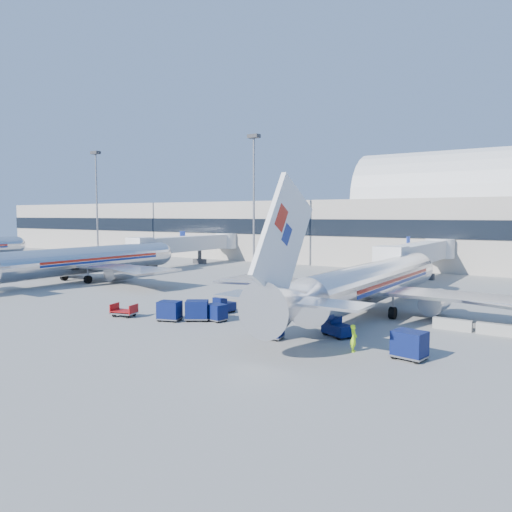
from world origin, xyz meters
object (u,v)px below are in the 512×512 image
Objects in this scene: jetbridge_mid at (192,244)px; cart_solo_far at (410,344)px; barrier_near at (452,324)px; jetbridge_near at (421,253)px; airliner_main at (369,283)px; cart_train_a at (216,312)px; ramp_worker at (354,338)px; airliner_mid at (81,260)px; tug_right at (336,327)px; cart_open_red at (124,312)px; tug_left at (223,306)px; mast_west at (254,182)px; mast_far_west at (96,189)px; cart_train_b at (197,310)px; tug_lead at (260,318)px; cart_solo_near at (272,328)px; barrier_mid at (497,330)px; cart_train_c at (170,310)px.

cart_solo_far is (51.93, -38.99, -2.94)m from jetbridge_mid.
barrier_near is at bearing 96.80° from cart_solo_far.
jetbridge_near reaches higher than cart_solo_far.
airliner_main is 14.58m from cart_train_a.
jetbridge_mid is at bearing 39.52° from ramp_worker.
airliner_mid is 13.55× the size of tug_right.
tug_left is at bearing 29.11° from cart_open_red.
mast_west reaches higher than airliner_mid.
mast_far_west reaches higher than cart_train_b.
cart_train_a reaches higher than tug_lead.
airliner_main is at bearing 55.13° from tug_lead.
mast_far_west is 74.60m from tug_lead.
mast_west is 9.24× the size of cart_open_red.
airliner_main is 19.76× the size of cart_solo_near.
jetbridge_near is (39.60, 26.30, 1.00)m from airliner_mid.
tug_lead is at bearing -150.93° from tug_right.
barrier_near is 11.31m from ramp_worker.
barrier_near is at bearing -2.87° from airliner_mid.
ramp_worker is at bearing -111.58° from barrier_near.
jetbridge_near is 42.98m from cart_open_red.
jetbridge_mid is 9.17× the size of barrier_near.
tug_left is (-12.72, 2.35, -0.02)m from tug_right.
airliner_mid is at bearing 62.85° from ramp_worker.
cart_train_a is 1.74m from cart_train_b.
tug_right is (3.45, -35.94, -3.20)m from jetbridge_near.
airliner_mid is at bearing -42.32° from mast_far_west.
jetbridge_near is at bearing 95.22° from airliner_main.
airliner_mid is at bearing 177.13° from barrier_near.
mast_west is 51.92m from barrier_mid.
tug_lead is 13.66m from cart_solo_far.
airliner_mid is 32.53m from cart_train_b.
tug_right is at bearing -12.62° from airliner_mid.
tug_right is at bearing -145.19° from barrier_mid.
tug_right is at bearing -2.84° from tug_lead.
cart_train_a is at bearing -146.92° from tug_left.
tug_right is at bearing -26.31° from mast_far_west.
barrier_near is 1.09× the size of tug_right.
tug_left is at bearing -166.35° from barrier_near.
jetbridge_mid is at bearing 48.98° from tug_left.
airliner_mid is 51.17m from cart_solo_far.
mast_far_west is at bearing -178.56° from tug_right.
tug_lead is (38.58, -36.10, -3.31)m from jetbridge_mid.
cart_solo_far is at bearing -18.26° from cart_train_c.
barrier_mid is (3.30, 0.00, 0.00)m from barrier_near.
mast_far_west is 78.86m from cart_solo_near.
cart_solo_near is (10.83, -0.51, -0.13)m from cart_train_c.
airliner_mid is 19.54× the size of cart_train_a.
mast_far_west is 10.44× the size of tug_lead.
airliner_mid is at bearing -84.78° from jetbridge_mid.
barrier_near is 15.03m from cart_solo_near.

